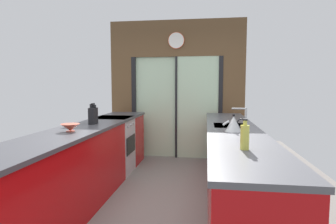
{
  "coord_description": "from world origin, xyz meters",
  "views": [
    {
      "loc": [
        0.59,
        -3.0,
        1.41
      ],
      "look_at": [
        0.03,
        0.97,
        1.04
      ],
      "focal_mm": 29.33,
      "sensor_mm": 36.0,
      "label": 1
    }
  ],
  "objects_px": {
    "oven_range": "(114,145)",
    "knife_block": "(93,116)",
    "mixing_bowl": "(70,127)",
    "kettle": "(234,124)",
    "soap_bottle": "(245,137)"
  },
  "relations": [
    {
      "from": "oven_range",
      "to": "knife_block",
      "type": "distance_m",
      "value": 1.01
    },
    {
      "from": "oven_range",
      "to": "mixing_bowl",
      "type": "bearing_deg",
      "value": -89.27
    },
    {
      "from": "knife_block",
      "to": "kettle",
      "type": "xyz_separation_m",
      "value": [
        1.78,
        -0.35,
        -0.03
      ]
    },
    {
      "from": "oven_range",
      "to": "mixing_bowl",
      "type": "xyz_separation_m",
      "value": [
        0.02,
        -1.45,
        0.51
      ]
    },
    {
      "from": "soap_bottle",
      "to": "knife_block",
      "type": "bearing_deg",
      "value": 145.04
    },
    {
      "from": "knife_block",
      "to": "mixing_bowl",
      "type": "bearing_deg",
      "value": -90.0
    },
    {
      "from": "oven_range",
      "to": "soap_bottle",
      "type": "bearing_deg",
      "value": -49.08
    },
    {
      "from": "knife_block",
      "to": "kettle",
      "type": "bearing_deg",
      "value": -11.19
    },
    {
      "from": "kettle",
      "to": "soap_bottle",
      "type": "height_order",
      "value": "soap_bottle"
    },
    {
      "from": "oven_range",
      "to": "kettle",
      "type": "distance_m",
      "value": 2.22
    },
    {
      "from": "mixing_bowl",
      "to": "soap_bottle",
      "type": "height_order",
      "value": "soap_bottle"
    },
    {
      "from": "oven_range",
      "to": "knife_block",
      "type": "height_order",
      "value": "knife_block"
    },
    {
      "from": "knife_block",
      "to": "soap_bottle",
      "type": "height_order",
      "value": "knife_block"
    },
    {
      "from": "knife_block",
      "to": "soap_bottle",
      "type": "xyz_separation_m",
      "value": [
        1.78,
        -1.24,
        -0.01
      ]
    },
    {
      "from": "kettle",
      "to": "soap_bottle",
      "type": "relative_size",
      "value": 1.08
    }
  ]
}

